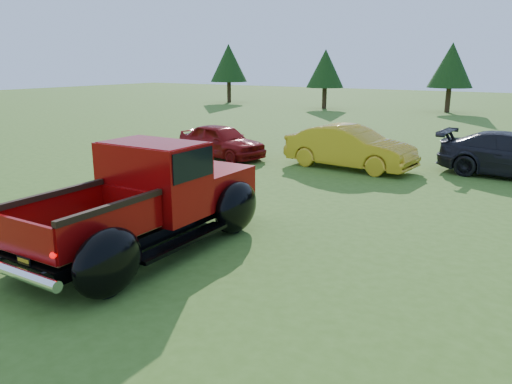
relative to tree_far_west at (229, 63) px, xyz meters
The scene contains 7 objects.
ground 37.37m from the tree_far_west, 53.75° to the right, with size 120.00×120.00×0.00m, color #3A5C1A.
tree_far_west is the anchor object (origin of this frame).
tree_west 10.06m from the tree_far_west, ahead, with size 2.94×2.94×4.60m.
tree_mid_left 19.03m from the tree_far_west, ahead, with size 3.20×3.20×5.00m.
pickup_truck 36.82m from the tree_far_west, 57.03° to the right, with size 2.74×5.71×2.10m.
show_car_red 27.41m from the tree_far_west, 55.35° to the right, with size 1.54×3.82×1.30m, color maroon.
show_car_yellow 29.96m from the tree_far_west, 46.60° to the right, with size 1.58×4.52×1.49m, color gold.
Camera 1 is at (4.92, -7.96, 3.63)m, focal length 35.00 mm.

